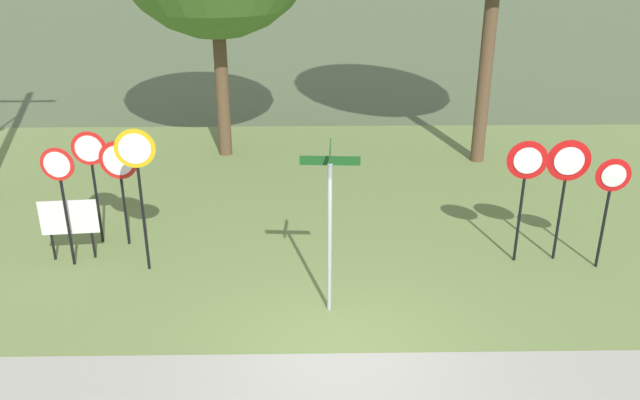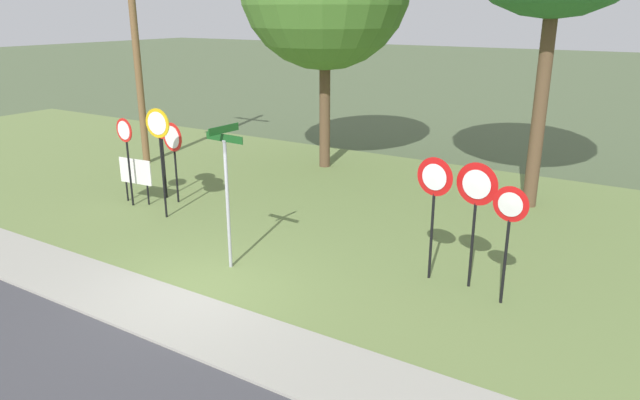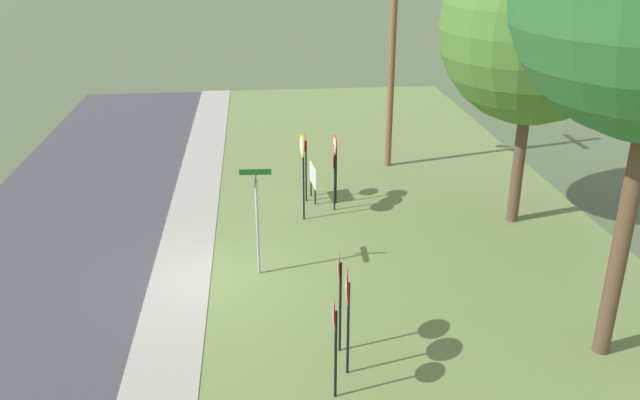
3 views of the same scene
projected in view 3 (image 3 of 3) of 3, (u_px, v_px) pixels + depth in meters
ground_plane at (211, 280)px, 17.50m from camera, size 160.00×160.00×0.00m
road_asphalt at (24, 289)px, 17.05m from camera, size 44.00×6.40×0.01m
sidewalk_strip at (180, 280)px, 17.42m from camera, size 44.00×1.60×0.06m
grass_median at (431, 268)px, 18.06m from camera, size 44.00×12.00×0.04m
stop_sign_near_left at (305, 153)px, 21.80m from camera, size 0.64×0.11×2.42m
stop_sign_near_right at (335, 154)px, 21.63m from camera, size 0.69×0.10×2.41m
stop_sign_far_left at (334, 163)px, 21.13m from camera, size 0.78×0.13×2.25m
stop_sign_far_center at (302, 158)px, 20.27m from camera, size 0.73×0.12×2.83m
yield_sign_near_left at (347, 296)px, 13.07m from camera, size 0.81×0.13×2.48m
yield_sign_near_right at (334, 326)px, 12.46m from camera, size 0.65×0.12×2.24m
yield_sign_far_left at (339, 276)px, 13.80m from camera, size 0.76×0.13×2.49m
street_name_post at (257, 213)px, 17.09m from camera, size 0.96×0.82×2.99m
utility_pole at (389, 39)px, 23.95m from camera, size 2.10×2.20×9.09m
notice_board at (313, 177)px, 22.22m from camera, size 1.10×0.13×1.25m
oak_tree_left at (535, 30)px, 18.72m from camera, size 5.47×5.47×8.70m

